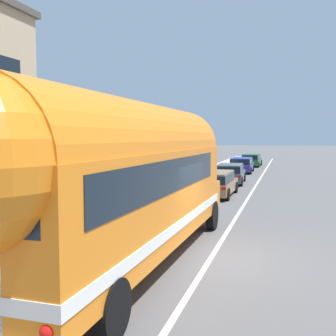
% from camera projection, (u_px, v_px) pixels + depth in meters
% --- Properties ---
extents(ground_plane, '(300.00, 300.00, 0.00)m').
position_uv_depth(ground_plane, '(211.00, 258.00, 10.88)').
color(ground_plane, '#565454').
extents(lane_markings, '(3.76, 80.00, 0.01)m').
position_uv_depth(lane_markings, '(219.00, 194.00, 22.84)').
color(lane_markings, silver).
rests_on(lane_markings, ground).
extents(sidewalk_slab, '(2.25, 90.00, 0.15)m').
position_uv_depth(sidewalk_slab, '(156.00, 196.00, 21.77)').
color(sidewalk_slab, '#ADA89E').
rests_on(sidewalk_slab, ground).
extents(painted_bus, '(2.80, 12.65, 4.12)m').
position_uv_depth(painted_bus, '(123.00, 176.00, 9.61)').
color(painted_bus, orange).
rests_on(painted_bus, ground).
extents(car_lead, '(1.97, 4.56, 1.37)m').
position_uv_depth(car_lead, '(215.00, 182.00, 22.07)').
color(car_lead, olive).
rests_on(car_lead, ground).
extents(car_second, '(2.02, 4.57, 1.37)m').
position_uv_depth(car_second, '(230.00, 172.00, 28.10)').
color(car_second, '#474C51').
rests_on(car_second, ground).
extents(car_third, '(2.02, 4.84, 1.37)m').
position_uv_depth(car_third, '(242.00, 164.00, 36.75)').
color(car_third, navy).
rests_on(car_third, ground).
extents(car_fourth, '(2.03, 4.80, 1.37)m').
position_uv_depth(car_fourth, '(252.00, 159.00, 44.56)').
color(car_fourth, '#196633').
rests_on(car_fourth, ground).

